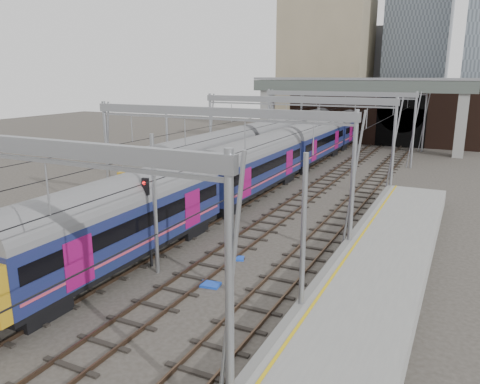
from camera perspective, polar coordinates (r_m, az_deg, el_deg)
The scene contains 15 objects.
ground at distance 22.82m, azimuth -12.95°, elevation -11.38°, with size 160.00×160.00×0.00m, color #38332D.
platform_left at distance 31.14m, azimuth -24.89°, elevation -4.27°, with size 4.32×55.00×1.12m.
platform_right at distance 17.27m, azimuth 12.24°, elevation -18.18°, with size 4.32×47.00×1.12m.
tracks at distance 34.93m, azimuth 2.56°, elevation -1.93°, with size 14.40×80.00×0.22m.
overhead_line at distance 39.72m, azimuth 6.45°, elevation 9.57°, with size 16.80×80.00×8.00m.
retaining_wall at distance 68.99m, azimuth 16.19°, elevation 9.17°, with size 28.00×2.75×9.00m.
overbridge at distance 63.27m, azimuth 14.13°, elevation 11.56°, with size 28.00×3.00×9.25m.
city_skyline at distance 87.25m, azimuth 19.98°, elevation 18.24°, with size 37.50×27.50×60.00m.
train_main at distance 45.33m, azimuth 5.95°, elevation 4.96°, with size 2.82×65.09×4.84m.
train_second at distance 60.99m, azimuth 7.42°, elevation 7.34°, with size 2.91×67.34×4.97m.
signal_near_centre at distance 24.03m, azimuth -11.12°, elevation -2.31°, with size 0.36×0.46×4.73m.
relay_cabinet at distance 28.14m, azimuth -20.64°, elevation -5.59°, with size 0.63×0.52×1.26m, color silver.
equip_cover_a at distance 22.00m, azimuth -21.07°, elevation -12.89°, with size 0.74×0.52×0.09m, color blue.
equip_cover_b at distance 22.54m, azimuth -3.71°, elevation -11.20°, with size 0.96×0.68×0.11m, color blue.
equip_cover_c at distance 25.47m, azimuth -0.45°, elevation -8.10°, with size 0.83×0.58×0.10m, color blue.
Camera 1 is at (13.28, -15.81, 9.71)m, focal length 35.00 mm.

